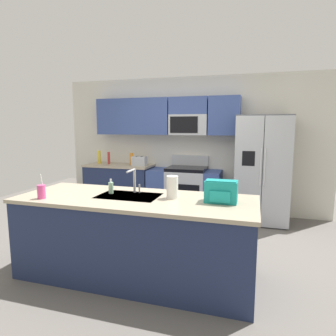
% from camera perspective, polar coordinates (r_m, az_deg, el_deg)
% --- Properties ---
extents(ground_plane, '(9.00, 9.00, 0.00)m').
position_cam_1_polar(ground_plane, '(4.07, -2.52, -16.00)').
color(ground_plane, '#66605B').
rests_on(ground_plane, ground).
extents(kitchen_wall_unit, '(5.20, 0.43, 2.60)m').
position_cam_1_polar(kitchen_wall_unit, '(5.75, 2.88, 6.26)').
color(kitchen_wall_unit, silver).
rests_on(kitchen_wall_unit, ground).
extents(back_counter, '(1.35, 0.63, 0.90)m').
position_cam_1_polar(back_counter, '(6.04, -9.44, -3.53)').
color(back_counter, '#1E2A4D').
rests_on(back_counter, ground).
extents(range_oven, '(1.36, 0.61, 1.10)m').
position_cam_1_polar(range_oven, '(5.59, 3.28, -4.47)').
color(range_oven, '#B7BABF').
rests_on(range_oven, ground).
extents(refrigerator, '(0.90, 0.76, 1.85)m').
position_cam_1_polar(refrigerator, '(5.29, 17.87, -0.26)').
color(refrigerator, '#4C4F54').
rests_on(refrigerator, ground).
extents(island_counter, '(2.59, 0.98, 0.90)m').
position_cam_1_polar(island_counter, '(3.34, -6.30, -13.18)').
color(island_counter, '#1E2A4D').
rests_on(island_counter, ground).
extents(toaster, '(0.28, 0.16, 0.18)m').
position_cam_1_polar(toaster, '(5.72, -5.62, 1.37)').
color(toaster, '#B7BABF').
rests_on(toaster, back_counter).
extents(pepper_mill, '(0.05, 0.05, 0.25)m').
position_cam_1_polar(pepper_mill, '(6.05, -11.49, 1.92)').
color(pepper_mill, '#B2332D').
rests_on(pepper_mill, back_counter).
extents(bottle_orange, '(0.07, 0.07, 0.24)m').
position_cam_1_polar(bottle_orange, '(5.85, -7.09, 1.77)').
color(bottle_orange, orange).
rests_on(bottle_orange, back_counter).
extents(bottle_yellow, '(0.06, 0.06, 0.27)m').
position_cam_1_polar(bottle_yellow, '(6.17, -13.25, 2.09)').
color(bottle_yellow, yellow).
rests_on(bottle_yellow, back_counter).
extents(sink_faucet, '(0.08, 0.21, 0.28)m').
position_cam_1_polar(sink_faucet, '(3.38, -6.66, -2.08)').
color(sink_faucet, '#B7BABF').
rests_on(sink_faucet, island_counter).
extents(drink_cup_pink, '(0.08, 0.08, 0.27)m').
position_cam_1_polar(drink_cup_pink, '(3.39, -23.49, -4.25)').
color(drink_cup_pink, '#EA4C93').
rests_on(drink_cup_pink, island_counter).
extents(soap_dispenser, '(0.06, 0.06, 0.17)m').
position_cam_1_polar(soap_dispenser, '(3.41, -11.08, -3.78)').
color(soap_dispenser, '#A5D8B2').
rests_on(soap_dispenser, island_counter).
extents(paper_towel_roll, '(0.12, 0.12, 0.24)m').
position_cam_1_polar(paper_towel_roll, '(3.13, 0.84, -3.75)').
color(paper_towel_roll, white).
rests_on(paper_towel_roll, island_counter).
extents(backpack, '(0.32, 0.22, 0.23)m').
position_cam_1_polar(backpack, '(3.00, 10.33, -4.43)').
color(backpack, teal).
rests_on(backpack, island_counter).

